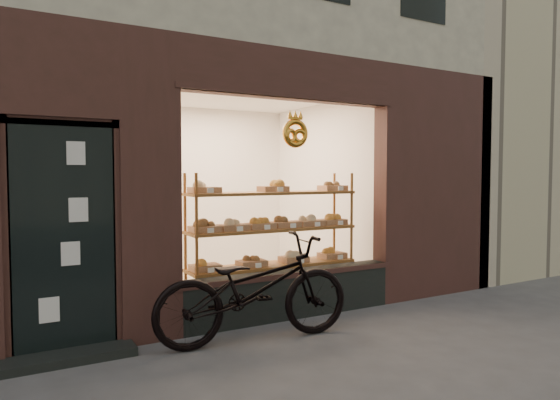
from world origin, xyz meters
TOP-DOWN VIEW (x-y plane):
  - ground at (0.00, 0.00)m, footprint 90.00×90.00m
  - neighbor_right at (9.60, 5.50)m, footprint 12.00×7.00m
  - display_shelf at (0.45, 2.55)m, footprint 2.20×0.45m
  - bicycle at (-0.31, 1.56)m, footprint 2.10×0.93m

SIDE VIEW (x-z plane):
  - ground at x=0.00m, z-range 0.00..0.00m
  - bicycle at x=-0.31m, z-range 0.00..1.07m
  - display_shelf at x=0.45m, z-range 0.00..1.70m
  - neighbor_right at x=9.60m, z-range 0.00..9.00m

